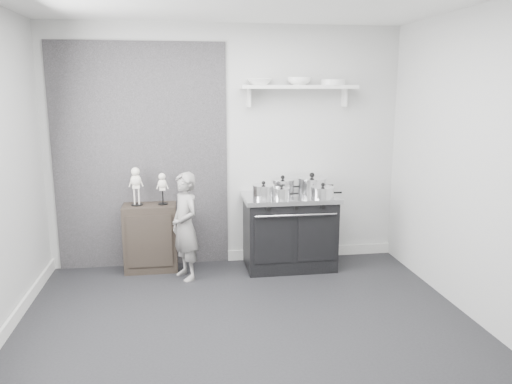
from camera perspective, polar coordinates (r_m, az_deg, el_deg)
ground at (r=4.36m, az=-0.90°, el=-15.64°), size 4.00×4.00×0.00m
room_shell at (r=4.02m, az=-2.52°, el=6.50°), size 4.02×3.62×2.71m
wall_shelf at (r=5.66m, az=4.91°, el=11.77°), size 1.30×0.26×0.24m
stove at (r=5.67m, az=3.84°, el=-4.48°), size 1.04×0.65×0.84m
side_cabinet at (r=5.70m, az=-11.95°, el=-5.12°), size 0.58×0.34×0.75m
child at (r=5.33m, az=-8.08°, el=-3.90°), size 0.43×0.50×1.15m
pot_front_left at (r=5.42m, az=0.87°, el=0.10°), size 0.33×0.24×0.19m
pot_back_left at (r=5.65m, az=3.07°, el=0.67°), size 0.35×0.27×0.21m
pot_back_right at (r=5.71m, az=6.39°, el=0.79°), size 0.42×0.33×0.23m
pot_front_right at (r=5.45m, az=7.64°, el=-0.03°), size 0.34×0.25×0.17m
pot_front_center at (r=5.37m, az=2.93°, el=-0.14°), size 0.28×0.20×0.16m
skeleton_full at (r=5.56m, az=-13.55°, el=0.95°), size 0.14×0.09×0.48m
skeleton_torso at (r=5.55m, az=-10.65°, el=0.62°), size 0.11×0.07×0.40m
bowl_large at (r=5.57m, az=0.42°, el=12.49°), size 0.28×0.28×0.07m
bowl_small at (r=5.66m, az=4.99°, el=12.51°), size 0.27×0.27×0.08m
plate_stack at (r=5.76m, az=8.81°, el=12.29°), size 0.28×0.28×0.06m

